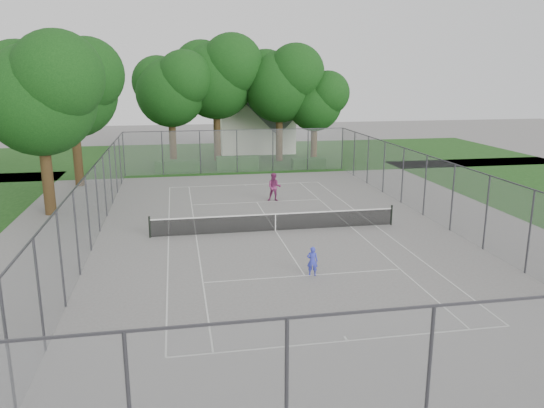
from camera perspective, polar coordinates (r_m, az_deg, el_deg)
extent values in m
plane|color=slate|center=(27.66, 0.37, -2.90)|extent=(120.00, 120.00, 0.00)
cube|color=#184012|center=(52.85, -4.90, 5.17)|extent=(60.00, 20.00, 0.00)
cube|color=silver|center=(16.97, 8.10, -14.37)|extent=(10.97, 0.06, 0.01)
cube|color=silver|center=(39.04, -2.88, 2.08)|extent=(10.97, 0.06, 0.01)
cube|color=silver|center=(27.22, -11.07, -3.44)|extent=(0.06, 23.77, 0.01)
cube|color=silver|center=(29.14, 11.04, -2.28)|extent=(0.06, 23.77, 0.01)
cube|color=silver|center=(27.23, -8.18, -3.31)|extent=(0.06, 23.77, 0.01)
cube|color=silver|center=(28.68, 8.48, -2.43)|extent=(0.06, 23.77, 0.01)
cube|color=silver|center=(21.75, 3.54, -7.69)|extent=(8.23, 0.06, 0.01)
cube|color=silver|center=(33.75, -1.65, 0.20)|extent=(8.23, 0.06, 0.01)
cube|color=silver|center=(27.66, 0.37, -2.89)|extent=(0.06, 12.80, 0.01)
cube|color=silver|center=(17.10, 7.94, -14.14)|extent=(0.06, 0.30, 0.01)
cube|color=silver|center=(38.90, -2.85, 2.04)|extent=(0.06, 0.30, 0.01)
cylinder|color=black|center=(27.10, -13.02, -2.42)|extent=(0.10, 0.10, 1.10)
cylinder|color=black|center=(29.33, 12.73, -1.15)|extent=(0.10, 0.10, 1.10)
cube|color=black|center=(27.53, 0.37, -2.01)|extent=(12.67, 0.01, 0.86)
cube|color=white|center=(27.41, 0.38, -1.08)|extent=(12.77, 0.03, 0.06)
cube|color=white|center=(27.54, 0.37, -2.03)|extent=(0.05, 0.02, 0.88)
cylinder|color=#38383D|center=(43.65, -15.65, 5.17)|extent=(0.08, 0.08, 3.50)
cylinder|color=#38383D|center=(45.64, 7.56, 5.93)|extent=(0.08, 0.08, 3.50)
cube|color=slate|center=(12.03, 16.44, -18.06)|extent=(18.00, 0.02, 3.50)
cube|color=slate|center=(43.74, -3.79, 5.67)|extent=(18.00, 0.02, 3.50)
cube|color=slate|center=(27.06, -18.70, -0.20)|extent=(0.02, 34.00, 3.50)
cube|color=slate|center=(30.17, 17.43, 1.30)|extent=(0.02, 34.00, 3.50)
cube|color=#38383D|center=(11.22, 17.06, -10.43)|extent=(18.00, 0.05, 0.05)
cube|color=#38383D|center=(43.53, -3.83, 7.95)|extent=(18.00, 0.05, 0.05)
cube|color=#38383D|center=(26.71, -18.99, 3.45)|extent=(0.05, 34.00, 0.05)
cube|color=#38383D|center=(29.85, 17.67, 4.58)|extent=(0.05, 34.00, 0.05)
cylinder|color=#372614|center=(48.36, -10.63, 6.70)|extent=(0.63, 0.63, 4.24)
sphere|color=black|center=(48.03, -10.86, 11.71)|extent=(6.03, 6.03, 6.03)
sphere|color=black|center=(47.11, -9.42, 13.20)|extent=(4.82, 4.82, 4.82)
sphere|color=black|center=(48.78, -12.17, 12.74)|extent=(4.52, 4.52, 4.52)
cylinder|color=#372614|center=(49.89, -5.92, 7.45)|extent=(0.66, 0.66, 4.89)
sphere|color=black|center=(49.58, -6.07, 13.06)|extent=(6.95, 6.95, 6.95)
sphere|color=black|center=(48.67, -4.32, 14.72)|extent=(5.56, 5.56, 5.56)
sphere|color=black|center=(50.37, -7.60, 14.22)|extent=(5.21, 5.21, 5.21)
cylinder|color=#372614|center=(49.64, 0.78, 7.28)|extent=(0.64, 0.64, 4.52)
sphere|color=black|center=(49.32, 0.80, 12.48)|extent=(6.42, 6.42, 6.42)
sphere|color=black|center=(48.63, 2.56, 13.96)|extent=(5.14, 5.14, 5.14)
sphere|color=black|center=(49.90, -0.68, 13.61)|extent=(4.82, 4.82, 4.82)
cylinder|color=#372614|center=(49.87, 4.53, 6.68)|extent=(0.60, 0.60, 3.50)
sphere|color=black|center=(49.55, 4.60, 10.69)|extent=(4.98, 4.98, 4.98)
sphere|color=black|center=(49.05, 6.00, 11.79)|extent=(3.98, 3.98, 3.98)
sphere|color=black|center=(49.90, 3.45, 11.59)|extent=(3.73, 3.73, 3.73)
cylinder|color=#372614|center=(40.96, -20.19, 4.95)|extent=(0.64, 0.64, 4.44)
sphere|color=black|center=(40.57, -20.72, 11.14)|extent=(6.32, 6.32, 6.32)
sphere|color=black|center=(39.41, -19.27, 13.05)|extent=(5.06, 5.06, 5.06)
sphere|color=black|center=(41.53, -22.18, 12.38)|extent=(4.74, 4.74, 4.74)
cylinder|color=#372614|center=(33.03, -23.00, 2.67)|extent=(0.63, 0.63, 4.39)
sphere|color=black|center=(32.55, -23.74, 10.25)|extent=(6.24, 6.24, 6.24)
sphere|color=black|center=(31.34, -22.08, 12.59)|extent=(4.99, 4.99, 4.99)
sphere|color=black|center=(33.54, -25.45, 11.76)|extent=(4.68, 4.68, 4.68)
cube|color=#1C4B18|center=(45.04, -10.15, 4.06)|extent=(3.68, 1.11, 0.92)
cube|color=#1C4B18|center=(45.31, -3.75, 4.44)|extent=(3.55, 1.02, 1.12)
cube|color=#1C4B18|center=(45.98, 3.92, 4.41)|extent=(2.88, 1.06, 0.86)
cube|color=silver|center=(55.60, -1.82, 8.54)|extent=(7.45, 5.59, 5.59)
cube|color=#57565C|center=(55.41, -1.84, 11.42)|extent=(7.38, 5.77, 7.38)
imported|color=#353DCA|center=(21.61, 4.37, -6.14)|extent=(0.51, 0.40, 1.22)
imported|color=#832B60|center=(33.88, 0.25, 1.83)|extent=(1.01, 0.86, 1.82)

